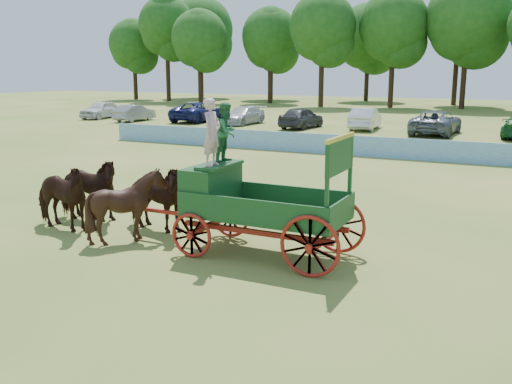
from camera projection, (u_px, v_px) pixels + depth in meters
name	position (u px, v px, depth m)	size (l,w,h in m)	color
ground	(92.00, 247.00, 14.45)	(160.00, 160.00, 0.00)	#9C9146
horse_lead_left	(59.00, 197.00, 15.79)	(1.02, 2.25, 1.90)	#32190D
horse_lead_right	(87.00, 189.00, 16.75)	(1.02, 2.25, 1.90)	#32190D
horse_wheel_left	(128.00, 206.00, 14.75)	(1.54, 1.73, 1.90)	#32190D
horse_wheel_right	(153.00, 197.00, 15.71)	(1.02, 2.25, 1.90)	#32190D
farm_dray	(239.00, 187.00, 13.81)	(6.00, 2.00, 3.75)	#AA2D11
sponsor_banner	(311.00, 143.00, 30.52)	(26.00, 0.08, 1.05)	#2165B2
parked_cars	(362.00, 120.00, 41.54)	(51.77, 7.32, 1.64)	silver
treeline	(409.00, 26.00, 67.89)	(90.61, 23.35, 15.53)	#382314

